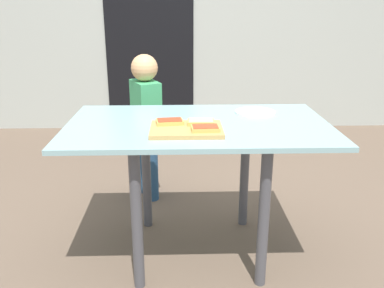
# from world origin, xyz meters

# --- Properties ---
(ground_plane) EXTENTS (16.00, 16.00, 0.00)m
(ground_plane) POSITION_xyz_m (0.00, 0.00, 0.00)
(ground_plane) COLOR brown
(house_door) EXTENTS (0.90, 0.02, 2.00)m
(house_door) POSITION_xyz_m (-0.39, 2.40, 1.00)
(house_door) COLOR black
(house_door) RESTS_ON ground
(dining_table) EXTENTS (1.29, 0.77, 0.73)m
(dining_table) POSITION_xyz_m (0.00, 0.00, 0.63)
(dining_table) COLOR #8DB6B7
(dining_table) RESTS_ON ground
(cutting_board) EXTENTS (0.33, 0.25, 0.02)m
(cutting_board) POSITION_xyz_m (-0.06, -0.14, 0.74)
(cutting_board) COLOR tan
(cutting_board) RESTS_ON dining_table
(pizza_slice_near_right) EXTENTS (0.13, 0.09, 0.02)m
(pizza_slice_near_right) POSITION_xyz_m (0.02, -0.19, 0.76)
(pizza_slice_near_right) COLOR #D5B255
(pizza_slice_near_right) RESTS_ON cutting_board
(pizza_slice_far_right) EXTENTS (0.13, 0.09, 0.02)m
(pizza_slice_far_right) POSITION_xyz_m (0.01, -0.09, 0.76)
(pizza_slice_far_right) COLOR #D5B255
(pizza_slice_far_right) RESTS_ON cutting_board
(pizza_slice_far_left) EXTENTS (0.14, 0.10, 0.02)m
(pizza_slice_far_left) POSITION_xyz_m (-0.14, -0.08, 0.76)
(pizza_slice_far_left) COLOR #D5B255
(pizza_slice_far_left) RESTS_ON cutting_board
(plate_white_right) EXTENTS (0.22, 0.22, 0.01)m
(plate_white_right) POSITION_xyz_m (0.32, 0.19, 0.73)
(plate_white_right) COLOR white
(plate_white_right) RESTS_ON dining_table
(child_left) EXTENTS (0.23, 0.28, 0.98)m
(child_left) POSITION_xyz_m (-0.31, 0.71, 0.56)
(child_left) COLOR navy
(child_left) RESTS_ON ground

